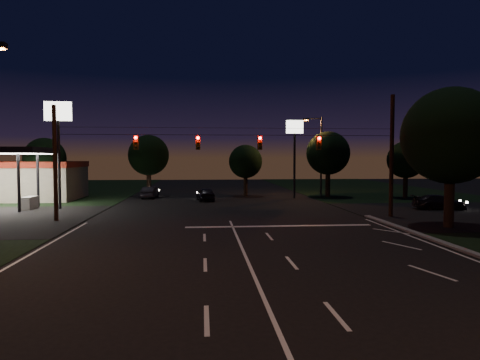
{
  "coord_description": "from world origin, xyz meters",
  "views": [
    {
      "loc": [
        -1.89,
        -15.39,
        4.39
      ],
      "look_at": [
        0.44,
        11.09,
        3.0
      ],
      "focal_mm": 32.0,
      "sensor_mm": 36.0,
      "label": 1
    }
  ],
  "objects": [
    {
      "name": "car_cross",
      "position": [
        17.98,
        18.84,
        0.63
      ],
      "size": [
        4.51,
        2.3,
        1.25
      ],
      "primitive_type": "imported",
      "rotation": [
        0.0,
        0.0,
        1.44
      ],
      "color": "black",
      "rests_on": "ground"
    },
    {
      "name": "tree_far_d",
      "position": [
        12.02,
        31.13,
        4.83
      ],
      "size": [
        4.8,
        4.8,
        7.3
      ],
      "color": "black",
      "rests_on": "ground"
    },
    {
      "name": "tree_far_b",
      "position": [
        -7.98,
        34.13,
        4.61
      ],
      "size": [
        4.6,
        4.6,
        6.98
      ],
      "color": "black",
      "rests_on": "ground"
    },
    {
      "name": "signal_span",
      "position": [
        -0.0,
        14.96,
        5.5
      ],
      "size": [
        24.0,
        0.4,
        1.56
      ],
      "color": "black",
      "rests_on": "ground"
    },
    {
      "name": "pole_sign_right",
      "position": [
        8.0,
        30.0,
        6.24
      ],
      "size": [
        1.8,
        0.3,
        8.4
      ],
      "color": "black",
      "rests_on": "ground"
    },
    {
      "name": "utility_pole_left",
      "position": [
        -12.0,
        15.0,
        0.0
      ],
      "size": [
        0.28,
        0.28,
        8.0
      ],
      "primitive_type": "cylinder",
      "color": "black",
      "rests_on": "ground"
    },
    {
      "name": "ground",
      "position": [
        0.0,
        0.0,
        0.0
      ],
      "size": [
        140.0,
        140.0,
        0.0
      ],
      "primitive_type": "plane",
      "color": "black",
      "rests_on": "ground"
    },
    {
      "name": "center_line",
      "position": [
        0.0,
        -6.0,
        0.01
      ],
      "size": [
        0.14,
        40.0,
        0.01
      ],
      "primitive_type": "cube",
      "color": "silver",
      "rests_on": "ground"
    },
    {
      "name": "car_oncoming_b",
      "position": [
        -7.59,
        31.55,
        0.63
      ],
      "size": [
        1.61,
        3.91,
        1.26
      ],
      "primitive_type": "imported",
      "rotation": [
        0.0,
        0.0,
        3.07
      ],
      "color": "black",
      "rests_on": "ground"
    },
    {
      "name": "tree_far_c",
      "position": [
        3.02,
        33.1,
        3.9
      ],
      "size": [
        3.8,
        3.8,
        5.86
      ],
      "color": "black",
      "rests_on": "ground"
    },
    {
      "name": "car_oncoming_a",
      "position": [
        -1.6,
        28.21,
        0.67
      ],
      "size": [
        2.04,
        4.1,
        1.34
      ],
      "primitive_type": "imported",
      "rotation": [
        0.0,
        0.0,
        3.26
      ],
      "color": "black",
      "rests_on": "ground"
    },
    {
      "name": "stop_bar",
      "position": [
        3.0,
        11.5,
        0.01
      ],
      "size": [
        12.0,
        0.5,
        0.01
      ],
      "primitive_type": "cube",
      "color": "silver",
      "rests_on": "ground"
    },
    {
      "name": "gas_station",
      "position": [
        -21.86,
        30.39,
        2.38
      ],
      "size": [
        14.2,
        16.1,
        5.25
      ],
      "color": "gray",
      "rests_on": "ground"
    },
    {
      "name": "pole_sign_left_near",
      "position": [
        -14.0,
        22.0,
        6.98
      ],
      "size": [
        2.2,
        0.3,
        9.1
      ],
      "color": "black",
      "rests_on": "ground"
    },
    {
      "name": "utility_pole_right",
      "position": [
        12.0,
        15.0,
        0.0
      ],
      "size": [
        0.3,
        0.3,
        9.0
      ],
      "primitive_type": "cylinder",
      "color": "black",
      "rests_on": "ground"
    },
    {
      "name": "street_light_right_far",
      "position": [
        11.24,
        32.0,
        5.24
      ],
      "size": [
        2.2,
        0.35,
        9.0
      ],
      "color": "black",
      "rests_on": "ground"
    },
    {
      "name": "tree_right_near",
      "position": [
        13.53,
        10.17,
        5.68
      ],
      "size": [
        6.0,
        6.0,
        8.76
      ],
      "color": "black",
      "rests_on": "ground"
    },
    {
      "name": "tree_far_e",
      "position": [
        20.02,
        29.11,
        4.11
      ],
      "size": [
        4.0,
        4.0,
        6.18
      ],
      "color": "black",
      "rests_on": "ground"
    },
    {
      "name": "tree_far_a",
      "position": [
        -17.98,
        30.12,
        4.26
      ],
      "size": [
        4.2,
        4.2,
        6.42
      ],
      "color": "black",
      "rests_on": "ground"
    }
  ]
}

